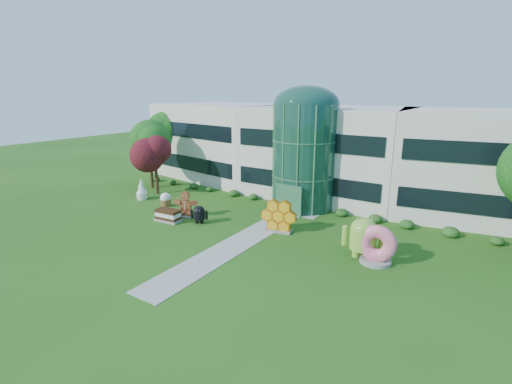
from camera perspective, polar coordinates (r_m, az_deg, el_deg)
The scene contains 14 objects.
ground at distance 26.99m, azimuth -4.16°, elevation -8.67°, with size 140.00×140.00×0.00m, color #215114.
building at distance 40.95m, azimuth 11.14°, elevation 6.19°, with size 46.00×15.00×9.30m, color beige, non-canonical shape.
atrium at distance 35.48m, azimuth 7.48°, elevation 5.37°, with size 6.00×6.00×9.80m, color #194738.
walkway at distance 28.47m, azimuth -1.72°, elevation -7.28°, with size 2.40×20.00×0.04m, color #9E9E93.
tree_red at distance 41.56m, azimuth -15.17°, elevation 3.76°, with size 4.00×4.00×6.00m, color #3F0C14, non-canonical shape.
trees_backdrop at distance 36.50m, azimuth 8.13°, elevation 4.51°, with size 52.00×8.00×8.40m, color #124711, non-canonical shape.
android_green at distance 25.98m, azimuth 16.18°, elevation -6.32°, with size 2.91×1.94×3.30m, color #87B63A, non-canonical shape.
android_black at distance 31.87m, azimuth -8.76°, elevation -3.23°, with size 1.61×1.08×1.82m, color black, non-canonical shape.
donut at distance 25.61m, azimuth 18.11°, elevation -7.55°, with size 2.57×1.23×2.67m, color #F45C85, non-canonical shape.
gingerbread at distance 33.65m, azimuth -10.80°, elevation -1.82°, with size 2.58×0.99×2.38m, color maroon, non-canonical shape.
ice_cream_sandwich at distance 33.04m, azimuth -13.38°, elevation -3.51°, with size 2.37×1.18×1.05m, color black, non-canonical shape.
honeycomb at distance 29.66m, azimuth 3.53°, elevation -3.91°, with size 3.06×1.09×2.41m, color gold, non-canonical shape.
froyo at distance 40.20m, azimuth -17.19°, elevation 0.40°, with size 1.25×1.25×2.15m, color white, non-canonical shape.
cupcake at distance 37.30m, azimuth -13.73°, elevation -1.11°, with size 1.14×1.14×1.37m, color white, non-canonical shape.
Camera 1 is at (15.01, -19.57, 10.97)m, focal length 26.00 mm.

